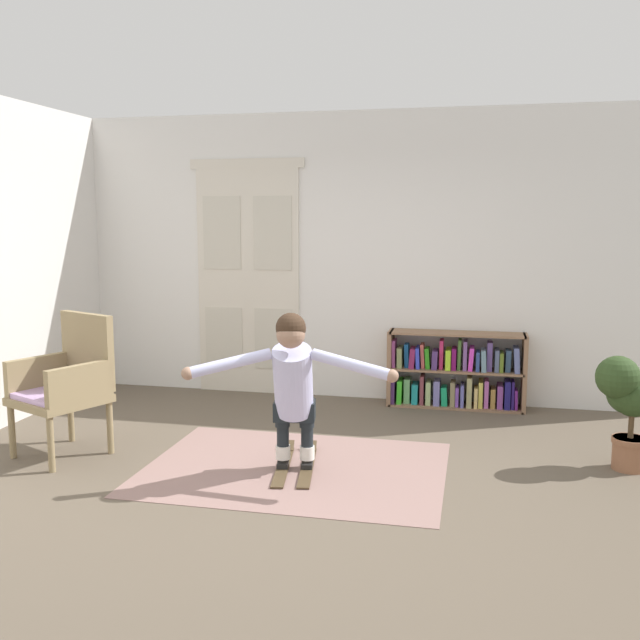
{
  "coord_description": "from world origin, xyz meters",
  "views": [
    {
      "loc": [
        1.11,
        -4.52,
        1.85
      ],
      "look_at": [
        -0.08,
        0.87,
        1.05
      ],
      "focal_mm": 39.71,
      "sensor_mm": 36.0,
      "label": 1
    }
  ],
  "objects_px": {
    "skis_pair": "(296,464)",
    "person_skier": "(293,379)",
    "wicker_chair": "(67,381)",
    "potted_plant": "(627,398)",
    "bookshelf": "(455,374)"
  },
  "relations": [
    {
      "from": "person_skier",
      "to": "potted_plant",
      "type": "bearing_deg",
      "value": 16.46
    },
    {
      "from": "bookshelf",
      "to": "wicker_chair",
      "type": "bearing_deg",
      "value": -144.78
    },
    {
      "from": "wicker_chair",
      "to": "skis_pair",
      "type": "relative_size",
      "value": 1.22
    },
    {
      "from": "wicker_chair",
      "to": "skis_pair",
      "type": "bearing_deg",
      "value": 2.34
    },
    {
      "from": "potted_plant",
      "to": "person_skier",
      "type": "height_order",
      "value": "person_skier"
    },
    {
      "from": "bookshelf",
      "to": "person_skier",
      "type": "bearing_deg",
      "value": -116.37
    },
    {
      "from": "wicker_chair",
      "to": "person_skier",
      "type": "bearing_deg",
      "value": -3.19
    },
    {
      "from": "potted_plant",
      "to": "skis_pair",
      "type": "height_order",
      "value": "potted_plant"
    },
    {
      "from": "potted_plant",
      "to": "person_skier",
      "type": "bearing_deg",
      "value": -163.54
    },
    {
      "from": "potted_plant",
      "to": "skis_pair",
      "type": "bearing_deg",
      "value": -167.72
    },
    {
      "from": "skis_pair",
      "to": "person_skier",
      "type": "bearing_deg",
      "value": -80.66
    },
    {
      "from": "wicker_chair",
      "to": "person_skier",
      "type": "xyz_separation_m",
      "value": [
        1.85,
        -0.1,
        0.13
      ]
    },
    {
      "from": "bookshelf",
      "to": "wicker_chair",
      "type": "distance_m",
      "value": 3.59
    },
    {
      "from": "bookshelf",
      "to": "potted_plant",
      "type": "bearing_deg",
      "value": -48.77
    },
    {
      "from": "wicker_chair",
      "to": "potted_plant",
      "type": "distance_m",
      "value": 4.25
    }
  ]
}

